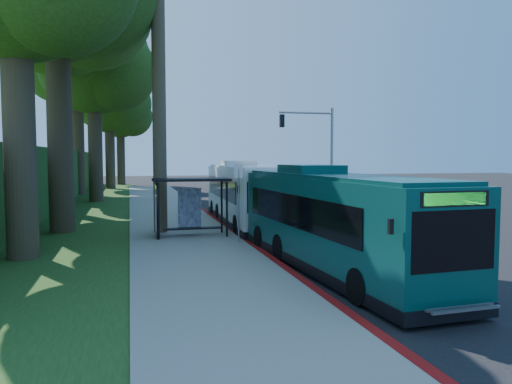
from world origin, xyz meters
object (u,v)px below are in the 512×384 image
object	(u,v)px
teal_bus	(333,219)
bus_shelter	(185,196)
pickup	(329,203)
white_bus	(244,193)

from	to	relation	value
teal_bus	bus_shelter	bearing A→B (deg)	114.36
pickup	bus_shelter	bearing A→B (deg)	-166.26
white_bus	pickup	world-z (taller)	white_bus
teal_bus	white_bus	bearing A→B (deg)	88.04
bus_shelter	teal_bus	size ratio (longest dim) A/B	0.30
bus_shelter	teal_bus	world-z (taller)	teal_bus
teal_bus	pickup	xyz separation A→B (m)	(5.22, 12.77, -0.74)
bus_shelter	pickup	bearing A→B (deg)	32.51
white_bus	pickup	distance (m)	5.82
teal_bus	pickup	world-z (taller)	teal_bus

